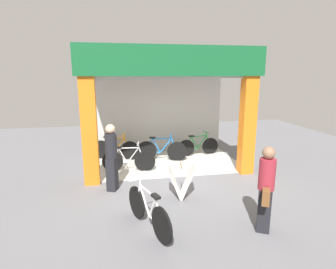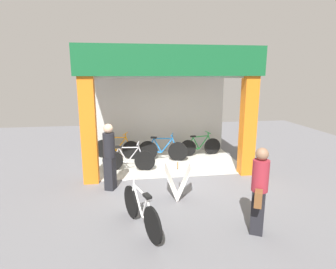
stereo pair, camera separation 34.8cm
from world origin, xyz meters
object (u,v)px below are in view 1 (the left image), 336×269
bicycle_parked_0 (148,211)px  pedestrian_1 (266,189)px  bicycle_inside_0 (198,146)px  sandwich_board_sign (181,181)px  pedestrian_0 (111,157)px  bicycle_inside_2 (116,149)px  bicycle_inside_1 (162,150)px  bicycle_inside_3 (129,160)px

bicycle_parked_0 → pedestrian_1: pedestrian_1 is taller
bicycle_inside_0 → sandwich_board_sign: size_ratio=1.88×
bicycle_parked_0 → pedestrian_0: bearing=109.0°
sandwich_board_sign → pedestrian_1: size_ratio=0.51×
pedestrian_0 → bicycle_inside_0: bearing=39.8°
bicycle_inside_2 → sandwich_board_sign: 3.80m
sandwich_board_sign → pedestrian_0: bearing=155.1°
bicycle_inside_1 → sandwich_board_sign: 3.01m
bicycle_parked_0 → bicycle_inside_2: bearing=97.3°
bicycle_parked_0 → pedestrian_0: (-0.70, 2.04, 0.53)m
bicycle_inside_1 → pedestrian_0: pedestrian_0 is taller
bicycle_parked_0 → pedestrian_1: bearing=-12.1°
bicycle_inside_1 → bicycle_parked_0: bicycle_inside_1 is taller
pedestrian_0 → pedestrian_1: pedestrian_0 is taller
bicycle_inside_2 → bicycle_inside_0: bearing=-1.5°
bicycle_inside_3 → pedestrian_1: pedestrian_1 is taller
bicycle_inside_0 → bicycle_parked_0: 5.26m
bicycle_parked_0 → pedestrian_0: 2.22m
bicycle_inside_1 → bicycle_inside_2: size_ratio=1.02×
bicycle_inside_2 → pedestrian_0: (-0.09, -2.70, 0.53)m
bicycle_inside_3 → sandwich_board_sign: bearing=-61.2°
bicycle_inside_3 → bicycle_parked_0: size_ratio=1.00×
pedestrian_1 → bicycle_parked_0: bearing=167.9°
bicycle_inside_0 → bicycle_parked_0: (-2.44, -4.66, 0.03)m
bicycle_inside_1 → bicycle_inside_3: (-1.20, -0.88, -0.02)m
bicycle_inside_2 → pedestrian_1: size_ratio=0.98×
bicycle_inside_3 → pedestrian_0: 1.55m
bicycle_inside_0 → bicycle_inside_2: (-3.05, 0.08, 0.02)m
bicycle_inside_0 → bicycle_inside_3: 2.93m
bicycle_inside_3 → pedestrian_1: 4.59m
bicycle_inside_1 → bicycle_parked_0: bearing=-103.0°
bicycle_inside_1 → bicycle_inside_2: bearing=164.1°
bicycle_parked_0 → sandwich_board_sign: 1.59m
bicycle_inside_0 → sandwich_board_sign: bicycle_inside_0 is taller
pedestrian_1 → bicycle_inside_2: bearing=118.3°
bicycle_inside_2 → pedestrian_1: pedestrian_1 is taller
bicycle_parked_0 → bicycle_inside_0: bearing=62.3°
bicycle_inside_1 → bicycle_inside_2: 1.65m
bicycle_inside_3 → bicycle_parked_0: (0.21, -3.40, 0.02)m
bicycle_inside_0 → sandwich_board_sign: 3.70m
bicycle_inside_1 → bicycle_inside_2: (-1.59, 0.45, -0.01)m
bicycle_inside_1 → bicycle_inside_3: size_ratio=1.03×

